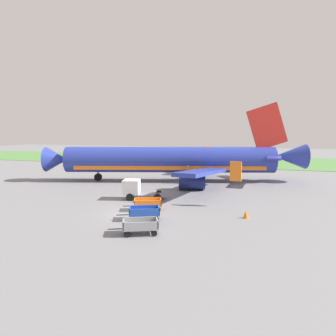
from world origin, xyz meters
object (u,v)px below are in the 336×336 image
baggage_cart_second_in_row (144,212)px  baggage_cart_third_in_row (148,204)px  baggage_cart_nearest (140,226)px  traffic_cone_near_plane (246,214)px  service_truck_beside_carts (136,189)px  airplane (177,160)px

baggage_cart_second_in_row → baggage_cart_third_in_row: 3.02m
baggage_cart_nearest → traffic_cone_near_plane: 9.48m
baggage_cart_nearest → baggage_cart_second_in_row: (-1.08, 3.47, 0.00)m
baggage_cart_second_in_row → service_truck_beside_carts: (-3.68, 6.93, 0.50)m
airplane → baggage_cart_second_in_row: 20.00m
service_truck_beside_carts → traffic_cone_near_plane: 12.40m
baggage_cart_nearest → baggage_cart_third_in_row: bearing=106.5°
baggage_cart_nearest → baggage_cart_second_in_row: 3.63m
baggage_cart_second_in_row → traffic_cone_near_plane: size_ratio=5.60×
baggage_cart_third_in_row → traffic_cone_near_plane: baggage_cart_third_in_row is taller
baggage_cart_nearest → baggage_cart_second_in_row: size_ratio=0.99×
service_truck_beside_carts → traffic_cone_near_plane: bearing=-18.7°
baggage_cart_nearest → airplane: bearing=99.3°
baggage_cart_third_in_row → traffic_cone_near_plane: (8.85, 0.05, -0.28)m
airplane → baggage_cart_third_in_row: airplane is taller
airplane → baggage_cart_third_in_row: (1.91, -16.75, -2.45)m
baggage_cart_second_in_row → airplane: bearing=97.9°
traffic_cone_near_plane → baggage_cart_second_in_row: bearing=-159.8°
baggage_cart_third_in_row → airplane: bearing=96.5°
airplane → baggage_cart_second_in_row: bearing=-82.1°
baggage_cart_third_in_row → service_truck_beside_carts: 4.97m
baggage_cart_second_in_row → baggage_cart_third_in_row: bearing=105.6°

